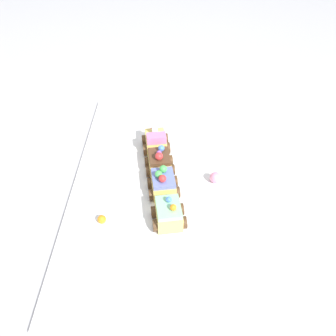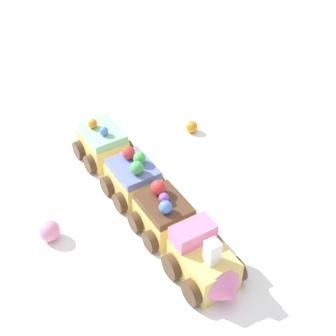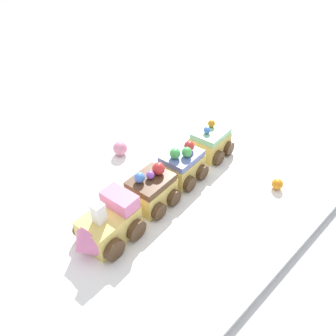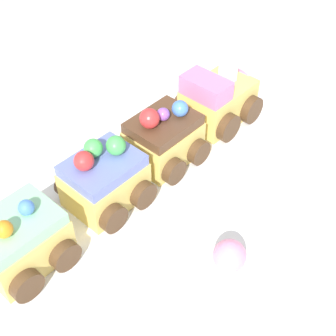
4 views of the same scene
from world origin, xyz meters
name	(u,v)px [view 1 (image 1 of 4)]	position (x,y,z in m)	size (l,w,h in m)	color
ground_plane	(159,180)	(0.00, 0.00, 0.00)	(10.00, 10.00, 0.00)	#B2B2B7
display_board	(159,179)	(0.00, 0.00, 0.01)	(0.83, 0.46, 0.01)	white
cake_train_locomotive	(155,140)	(0.13, 0.01, 0.04)	(0.11, 0.09, 0.08)	#EACC66
cake_car_chocolate	(159,163)	(0.03, 0.00, 0.04)	(0.08, 0.09, 0.08)	#EACC66
cake_car_blueberry	(163,184)	(-0.06, -0.01, 0.04)	(0.08, 0.09, 0.07)	#EACC66
cake_car_mint	(169,214)	(-0.16, -0.02, 0.04)	(0.08, 0.09, 0.07)	#EACC66
gumball_pink	(215,178)	(-0.02, -0.15, 0.03)	(0.03, 0.03, 0.03)	pink
gumball_orange	(102,219)	(-0.16, 0.13, 0.02)	(0.02, 0.02, 0.02)	orange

